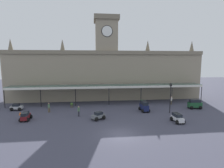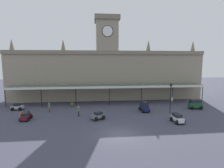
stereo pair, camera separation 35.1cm
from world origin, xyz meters
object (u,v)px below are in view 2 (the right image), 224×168
at_px(pedestrian_near_entrance, 79,111).
at_px(victorian_lamppost, 171,94).
at_px(car_maroon_estate, 26,116).
at_px(car_silver_sedan, 17,107).
at_px(car_navy_van, 144,107).
at_px(planter_by_canopy, 72,105).
at_px(car_white_estate, 177,119).
at_px(pedestrian_beside_cars, 172,100).
at_px(planter_near_kerb, 142,102).
at_px(car_green_van, 195,105).
at_px(car_grey_sedan, 98,116).
at_px(pedestrian_crossing_forecourt, 49,107).
at_px(traffic_cone, 21,113).

relative_size(pedestrian_near_entrance, victorian_lamppost, 0.32).
bearing_deg(pedestrian_near_entrance, car_maroon_estate, -171.60).
relative_size(car_silver_sedan, car_navy_van, 0.85).
bearing_deg(planter_by_canopy, car_white_estate, -31.94).
height_order(pedestrian_beside_cars, planter_near_kerb, pedestrian_beside_cars).
bearing_deg(car_silver_sedan, car_white_estate, -19.58).
distance_m(planter_near_kerb, planter_by_canopy, 14.07).
relative_size(car_maroon_estate, car_green_van, 0.94).
bearing_deg(victorian_lamppost, car_green_van, 19.17).
height_order(car_white_estate, pedestrian_near_entrance, pedestrian_near_entrance).
relative_size(car_navy_van, planter_by_canopy, 2.55).
height_order(car_grey_sedan, pedestrian_near_entrance, pedestrian_near_entrance).
bearing_deg(car_navy_van, planter_near_kerb, 78.84).
bearing_deg(pedestrian_crossing_forecourt, planter_near_kerb, 12.00).
distance_m(car_silver_sedan, pedestrian_beside_cars, 29.66).
distance_m(car_grey_sedan, car_navy_van, 8.97).
relative_size(pedestrian_near_entrance, pedestrian_crossing_forecourt, 1.00).
relative_size(car_green_van, pedestrian_crossing_forecourt, 1.47).
bearing_deg(car_maroon_estate, planter_near_kerb, 21.06).
xyz_separation_m(car_green_van, victorian_lamppost, (-5.77, -2.01, 2.42)).
distance_m(car_white_estate, planter_near_kerb, 11.26).
distance_m(pedestrian_beside_cars, planter_near_kerb, 6.03).
bearing_deg(pedestrian_crossing_forecourt, car_silver_sedan, 162.81).
relative_size(car_navy_van, planter_near_kerb, 2.55).
bearing_deg(victorian_lamppost, planter_near_kerb, 115.97).
relative_size(car_grey_sedan, car_navy_van, 0.92).
bearing_deg(car_green_van, car_grey_sedan, -166.96).
xyz_separation_m(pedestrian_near_entrance, planter_near_kerb, (12.29, 6.57, -0.42)).
relative_size(car_silver_sedan, victorian_lamppost, 0.40).
bearing_deg(pedestrian_beside_cars, car_navy_van, -149.36).
xyz_separation_m(car_grey_sedan, planter_by_canopy, (-4.84, 7.64, -0.01)).
bearing_deg(pedestrian_near_entrance, pedestrian_crossing_forecourt, 151.83).
bearing_deg(car_maroon_estate, car_silver_sedan, 121.86).
bearing_deg(planter_by_canopy, car_green_van, -8.55).
relative_size(pedestrian_beside_cars, planter_near_kerb, 1.74).
bearing_deg(planter_by_canopy, pedestrian_crossing_forecourt, -141.75).
relative_size(car_white_estate, planter_near_kerb, 2.39).
xyz_separation_m(car_grey_sedan, car_white_estate, (11.36, -2.46, 0.06)).
bearing_deg(car_silver_sedan, victorian_lamppost, -9.63).
bearing_deg(pedestrian_beside_cars, victorian_lamppost, -117.16).
bearing_deg(pedestrian_beside_cars, car_maroon_estate, -165.25).
bearing_deg(car_grey_sedan, car_white_estate, -12.24).
xyz_separation_m(pedestrian_near_entrance, pedestrian_beside_cars, (18.24, 5.70, 0.00)).
height_order(car_silver_sedan, car_white_estate, car_white_estate).
height_order(car_silver_sedan, traffic_cone, car_silver_sedan).
height_order(car_silver_sedan, pedestrian_crossing_forecourt, pedestrian_crossing_forecourt).
height_order(car_silver_sedan, car_navy_van, car_navy_van).
bearing_deg(pedestrian_beside_cars, car_white_estate, -110.42).
xyz_separation_m(pedestrian_near_entrance, pedestrian_crossing_forecourt, (-5.29, 2.84, 0.00)).
xyz_separation_m(car_navy_van, pedestrian_crossing_forecourt, (-16.60, 1.25, 0.10)).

